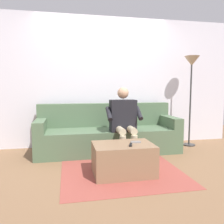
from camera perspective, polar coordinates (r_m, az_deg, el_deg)
name	(u,v)px	position (r m, az deg, el deg)	size (l,w,h in m)	color
ground_plane	(117,164)	(3.46, 1.21, -13.03)	(8.00, 8.00, 0.00)	#846042
back_wall	(103,82)	(4.50, -2.25, 7.60)	(5.41, 0.06, 2.51)	silver
couch	(108,135)	(4.08, -1.06, -5.75)	(2.47, 0.80, 0.85)	#516B4C
coffee_table	(123,159)	(3.04, 2.83, -11.74)	(0.78, 0.54, 0.40)	#8C6B4C
person_solo_seated	(124,118)	(3.69, 2.98, -1.64)	(0.57, 0.53, 1.14)	black
remote_gray	(136,142)	(3.05, 6.00, -7.54)	(0.13, 0.04, 0.02)	gray
remote_black	(131,145)	(2.89, 4.74, -8.26)	(0.11, 0.03, 0.02)	black
floor_rug	(121,170)	(3.21, 2.27, -14.47)	(1.61, 1.52, 0.01)	#9E473D
floor_lamp	(191,70)	(4.68, 19.39, 9.87)	(0.28, 0.28, 1.74)	#2D2D2D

